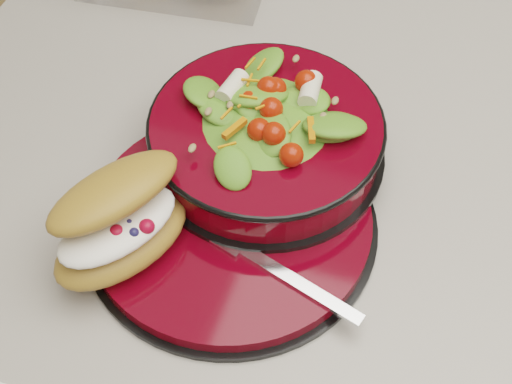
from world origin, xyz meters
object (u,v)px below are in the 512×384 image
(salad_bowl, at_px, (266,130))
(croissant, at_px, (121,222))
(fork, at_px, (276,269))
(dinner_plate, at_px, (231,221))
(island_counter, at_px, (400,361))

(salad_bowl, xyz_separation_m, croissant, (-0.09, -0.15, 0.00))
(salad_bowl, xyz_separation_m, fork, (0.05, -0.13, -0.04))
(dinner_plate, xyz_separation_m, salad_bowl, (0.01, 0.09, 0.05))
(dinner_plate, relative_size, croissant, 1.71)
(croissant, xyz_separation_m, fork, (0.14, 0.02, -0.04))
(island_counter, bearing_deg, fork, -131.32)
(croissant, bearing_deg, fork, -51.16)
(salad_bowl, bearing_deg, dinner_plate, -95.35)
(island_counter, distance_m, croissant, 0.62)
(croissant, distance_m, fork, 0.15)
(dinner_plate, distance_m, salad_bowl, 0.10)
(island_counter, xyz_separation_m, salad_bowl, (-0.21, -0.05, 0.50))
(island_counter, bearing_deg, croissant, -146.43)
(island_counter, bearing_deg, dinner_plate, -148.61)
(island_counter, distance_m, salad_bowl, 0.55)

